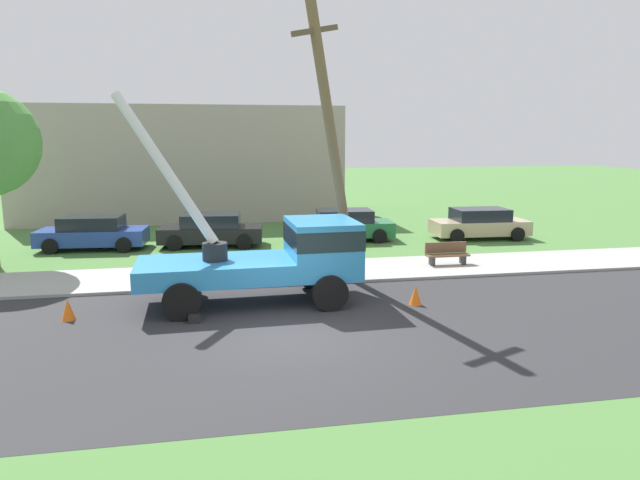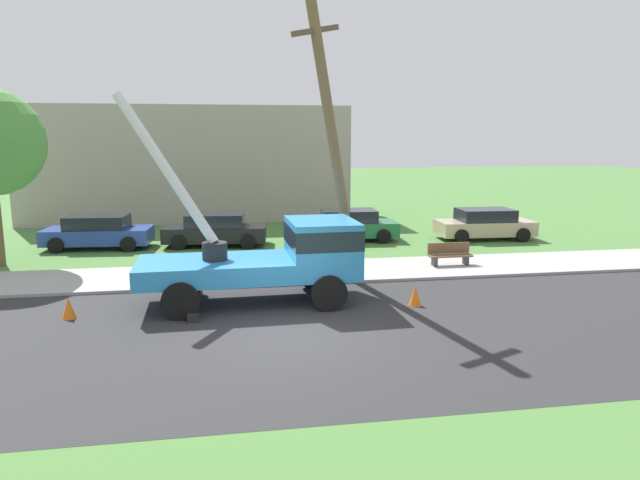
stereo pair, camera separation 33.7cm
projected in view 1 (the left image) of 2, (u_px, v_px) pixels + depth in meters
The scene contains 14 objects.
ground_plane at pixel (257, 244), 25.39m from camera, with size 120.00×120.00×0.00m, color #477538.
road_asphalt at pixel (296, 334), 13.79m from camera, with size 80.00×9.00×0.01m, color #2B2B2D.
sidewalk_strip at pixel (271, 274), 19.71m from camera, with size 80.00×3.26×0.10m, color #9E9E99.
utility_truck at pixel (278, 254), 16.36m from camera, with size 6.83×3.21×5.98m.
leaning_utility_pole at pixel (332, 143), 17.37m from camera, with size 2.46×1.85×8.84m.
traffic_cone_ahead at pixel (416, 295), 16.19m from camera, with size 0.36×0.36×0.56m, color orange.
traffic_cone_behind at pixel (68, 310), 14.83m from camera, with size 0.36×0.36×0.56m, color orange.
traffic_cone_curbside at pixel (332, 282), 17.72m from camera, with size 0.36×0.36×0.56m, color orange.
parked_sedan_blue at pixel (93, 233), 24.12m from camera, with size 4.53×2.25×1.42m.
parked_sedan_black at pixel (211, 230), 24.80m from camera, with size 4.56×2.30×1.42m.
parked_sedan_green at pixel (344, 225), 26.18m from camera, with size 4.50×2.19×1.42m.
parked_sedan_tan at pixel (480, 224), 26.62m from camera, with size 4.47×2.13×1.42m.
park_bench at pixel (447, 254), 20.88m from camera, with size 1.60×0.45×0.90m.
lowrise_building_backdrop at pixel (183, 163), 33.30m from camera, with size 18.00×6.00×6.40m, color #A5998C.
Camera 1 is at (-1.87, -13.04, 4.73)m, focal length 31.99 mm.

